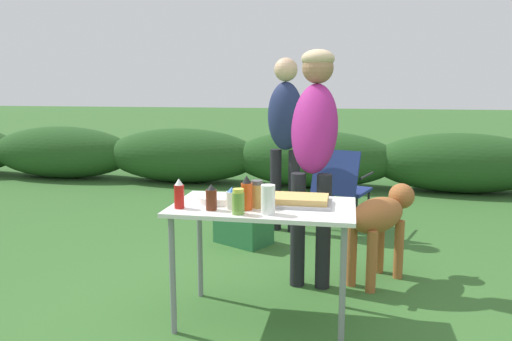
# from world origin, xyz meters

# --- Properties ---
(ground_plane) EXTENTS (60.00, 60.00, 0.00)m
(ground_plane) POSITION_xyz_m (0.00, 0.00, 0.00)
(ground_plane) COLOR #336028
(shrub_hedge) EXTENTS (14.40, 0.90, 0.82)m
(shrub_hedge) POSITION_xyz_m (0.00, 4.26, 0.41)
(shrub_hedge) COLOR #234C1E
(shrub_hedge) RESTS_ON ground
(folding_table) EXTENTS (1.10, 0.64, 0.74)m
(folding_table) POSITION_xyz_m (0.00, 0.00, 0.66)
(folding_table) COLOR silver
(folding_table) RESTS_ON ground
(food_tray) EXTENTS (0.38, 0.27, 0.06)m
(food_tray) POSITION_xyz_m (0.22, 0.04, 0.77)
(food_tray) COLOR #9E9EA3
(food_tray) RESTS_ON folding_table
(plate_stack) EXTENTS (0.24, 0.24, 0.04)m
(plate_stack) POSITION_xyz_m (-0.29, 0.01, 0.76)
(plate_stack) COLOR white
(plate_stack) RESTS_ON folding_table
(mixing_bowl) EXTENTS (0.23, 0.23, 0.08)m
(mixing_bowl) POSITION_xyz_m (-0.10, 0.16, 0.78)
(mixing_bowl) COLOR #ADBC99
(mixing_bowl) RESTS_ON folding_table
(paper_cup_stack) EXTENTS (0.08, 0.08, 0.17)m
(paper_cup_stack) POSITION_xyz_m (0.06, -0.21, 0.82)
(paper_cup_stack) COLOR white
(paper_cup_stack) RESTS_ON folding_table
(spice_jar) EXTENTS (0.08, 0.08, 0.16)m
(spice_jar) POSITION_xyz_m (-0.03, -0.07, 0.82)
(spice_jar) COLOR #B2893D
(spice_jar) RESTS_ON folding_table
(ketchup_bottle) EXTENTS (0.06, 0.06, 0.18)m
(ketchup_bottle) POSITION_xyz_m (-0.47, -0.17, 0.82)
(ketchup_bottle) COLOR red
(ketchup_bottle) RESTS_ON folding_table
(mayo_bottle) EXTENTS (0.07, 0.07, 0.13)m
(mayo_bottle) POSITION_xyz_m (-0.16, -0.13, 0.80)
(mayo_bottle) COLOR silver
(mayo_bottle) RESTS_ON folding_table
(bbq_sauce_bottle) EXTENTS (0.06, 0.06, 0.15)m
(bbq_sauce_bottle) POSITION_xyz_m (-0.28, -0.18, 0.81)
(bbq_sauce_bottle) COLOR #562314
(bbq_sauce_bottle) RESTS_ON folding_table
(relish_jar) EXTENTS (0.07, 0.07, 0.15)m
(relish_jar) POSITION_xyz_m (-0.10, -0.24, 0.81)
(relish_jar) COLOR olive
(relish_jar) RESTS_ON folding_table
(hot_sauce_bottle) EXTENTS (0.07, 0.07, 0.20)m
(hot_sauce_bottle) POSITION_xyz_m (-0.07, -0.13, 0.84)
(hot_sauce_bottle) COLOR #CC4214
(hot_sauce_bottle) RESTS_ON folding_table
(standing_person_in_red_jacket) EXTENTS (0.36, 0.50, 1.72)m
(standing_person_in_red_jacket) POSITION_xyz_m (0.25, 0.72, 1.10)
(standing_person_in_red_jacket) COLOR black
(standing_person_in_red_jacket) RESTS_ON ground
(standing_person_in_olive_jacket) EXTENTS (0.41, 0.34, 1.72)m
(standing_person_in_olive_jacket) POSITION_xyz_m (-0.13, 1.97, 1.04)
(standing_person_in_olive_jacket) COLOR black
(standing_person_in_olive_jacket) RESTS_ON ground
(dog) EXTENTS (0.59, 0.79, 0.70)m
(dog) POSITION_xyz_m (0.75, 0.81, 0.48)
(dog) COLOR #9E5B2D
(dog) RESTS_ON ground
(camp_chair_green_behind_table) EXTENTS (0.63, 0.71, 0.83)m
(camp_chair_green_behind_table) POSITION_xyz_m (0.43, 2.13, 0.47)
(camp_chair_green_behind_table) COLOR navy
(camp_chair_green_behind_table) RESTS_ON ground
(cooler_box) EXTENTS (0.57, 0.51, 0.34)m
(cooler_box) POSITION_xyz_m (-0.45, 1.49, 0.17)
(cooler_box) COLOR #286B3D
(cooler_box) RESTS_ON ground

